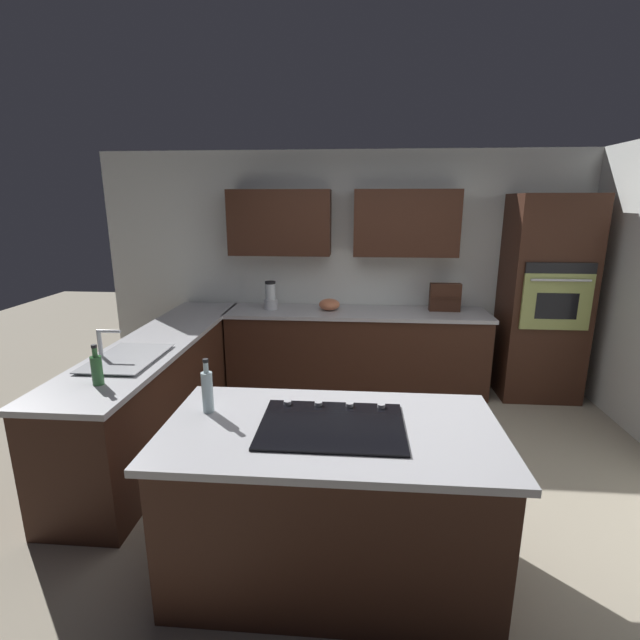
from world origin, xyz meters
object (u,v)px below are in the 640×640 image
at_px(spice_rack, 445,297).
at_px(oil_bottle, 207,390).
at_px(wall_oven, 544,299).
at_px(mixing_bowl, 329,304).
at_px(blender, 271,297).
at_px(cooktop, 332,425).
at_px(sink_unit, 126,357).
at_px(dish_soap_bottle, 97,369).

height_order(spice_rack, oil_bottle, oil_bottle).
relative_size(wall_oven, mixing_bowl, 9.35).
bearing_deg(oil_bottle, blender, -87.32).
bearing_deg(cooktop, sink_unit, -30.17).
height_order(blender, mixing_bowl, blender).
distance_m(sink_unit, mixing_bowl, 2.26).
height_order(dish_soap_bottle, oil_bottle, oil_bottle).
height_order(sink_unit, blender, blender).
height_order(mixing_bowl, spice_rack, spice_rack).
relative_size(mixing_bowl, spice_rack, 0.70).
relative_size(spice_rack, dish_soap_bottle, 1.21).
distance_m(cooktop, blender, 2.82).
xyz_separation_m(mixing_bowl, oil_bottle, (0.53, 2.57, 0.07)).
bearing_deg(mixing_bowl, oil_bottle, 78.35).
bearing_deg(oil_bottle, mixing_bowl, -101.65).
xyz_separation_m(sink_unit, mixing_bowl, (-1.43, -1.76, 0.04)).
xyz_separation_m(sink_unit, blender, (-0.78, -1.76, 0.11)).
xyz_separation_m(blender, dish_soap_bottle, (0.72, 2.24, -0.03)).
xyz_separation_m(blender, oil_bottle, (-0.12, 2.57, -0.00)).
relative_size(sink_unit, oil_bottle, 2.23).
relative_size(cooktop, oil_bottle, 2.42).
relative_size(wall_oven, dish_soap_bottle, 7.89).
distance_m(wall_oven, blender, 2.90).
xyz_separation_m(sink_unit, spice_rack, (-2.68, -1.81, 0.13)).
bearing_deg(wall_oven, blender, -0.51).
bearing_deg(spice_rack, mixing_bowl, 2.66).
relative_size(wall_oven, cooktop, 2.81).
bearing_deg(dish_soap_bottle, wall_oven, -148.60).
distance_m(cooktop, mixing_bowl, 2.69).
height_order(cooktop, blender, blender).
xyz_separation_m(wall_oven, blender, (2.90, -0.03, -0.03)).
xyz_separation_m(sink_unit, cooktop, (-1.60, 0.93, -0.01)).
relative_size(blender, mixing_bowl, 1.36).
xyz_separation_m(mixing_bowl, spice_rack, (-1.25, -0.06, 0.09)).
xyz_separation_m(mixing_bowl, dish_soap_bottle, (1.37, 2.24, 0.04)).
height_order(wall_oven, dish_soap_bottle, wall_oven).
xyz_separation_m(sink_unit, dish_soap_bottle, (-0.06, 0.48, 0.09)).
bearing_deg(blender, wall_oven, 179.49).
height_order(sink_unit, oil_bottle, oil_bottle).
distance_m(blender, spice_rack, 1.90).
bearing_deg(dish_soap_bottle, mixing_bowl, -121.50).
bearing_deg(mixing_bowl, dish_soap_bottle, 58.50).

